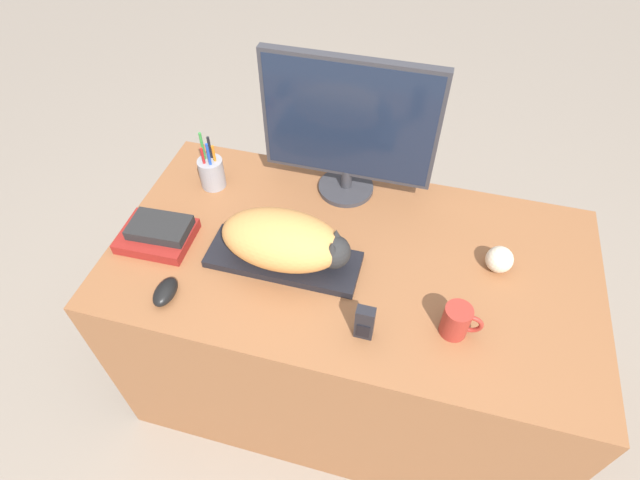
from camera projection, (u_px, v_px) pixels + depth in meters
The scene contains 11 objects.
ground_plane at pixel (319, 470), 1.77m from camera, with size 12.00×12.00×0.00m, color gray.
desk at pixel (347, 325), 1.74m from camera, with size 1.42×0.76×0.75m.
keyboard at pixel (284, 260), 1.43m from camera, with size 0.44×0.16×0.02m.
cat at pixel (286, 241), 1.37m from camera, with size 0.37×0.19×0.15m.
monitor at pixel (349, 126), 1.46m from camera, with size 0.53×0.18×0.47m.
computer_mouse at pixel (165, 292), 1.35m from camera, with size 0.06×0.10×0.04m.
coffee_mug at pixel (457, 321), 1.25m from camera, with size 0.10×0.07×0.10m.
pen_cup at pixel (212, 172), 1.63m from camera, with size 0.08×0.08×0.20m.
baseball at pixel (499, 259), 1.40m from camera, with size 0.08×0.08×0.08m.
phone at pixel (365, 323), 1.24m from camera, with size 0.05×0.03×0.11m.
book_stack at pixel (158, 233), 1.48m from camera, with size 0.21×0.17×0.06m.
Camera 1 is at (0.15, -0.55, 1.86)m, focal length 28.00 mm.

